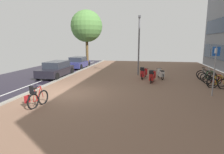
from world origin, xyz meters
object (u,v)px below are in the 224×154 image
parking_sign (215,66)px  lamp_post (139,42)px  scooter_mid (161,74)px  street_tree (87,26)px  bicycle_rack_05 (205,75)px  bicycle_foreground (37,98)px  scooter_far (152,76)px  parked_car_near (56,69)px  scooter_near (143,73)px  parked_car_far (78,63)px  bicycle_rack_01 (217,82)px  bicycle_rack_03 (209,78)px  bicycle_rack_00 (218,83)px  bicycle_rack_04 (206,76)px  bicycle_rack_02 (212,80)px

parking_sign → lamp_post: size_ratio=0.52×
scooter_mid → street_tree: bearing=142.9°
bicycle_rack_05 → street_tree: size_ratio=0.21×
bicycle_foreground → scooter_far: (5.49, 6.58, 0.06)m
scooter_far → scooter_mid: bearing=64.5°
bicycle_foreground → lamp_post: bearing=66.3°
bicycle_foreground → parked_car_near: 8.15m
scooter_near → parked_car_near: 7.64m
parked_car_near → street_tree: 8.15m
parked_car_far → parked_car_near: bearing=-88.9°
bicycle_foreground → scooter_far: size_ratio=0.80×
parked_car_near → scooter_mid: bearing=3.6°
bicycle_rack_01 → scooter_near: (-5.07, 1.91, 0.13)m
scooter_near → scooter_far: (0.69, -1.44, -0.00)m
bicycle_rack_03 → lamp_post: size_ratio=0.24×
bicycle_rack_03 → bicycle_rack_05: (0.09, 1.39, 0.02)m
bicycle_foreground → street_tree: street_tree is taller
bicycle_rack_05 → bicycle_rack_03: bearing=-93.7°
bicycle_rack_00 → bicycle_rack_04: (0.07, 2.79, -0.01)m
bicycle_rack_04 → parked_car_near: (-12.59, -0.56, 0.31)m
scooter_near → street_tree: 10.53m
bicycle_foreground → bicycle_rack_04: 12.76m
bicycle_rack_00 → bicycle_rack_02: 1.39m
bicycle_rack_04 → scooter_far: bearing=-159.3°
scooter_near → bicycle_rack_01: bearing=-20.6°
parking_sign → bicycle_rack_04: bearing=78.3°
bicycle_rack_01 → parked_car_near: bearing=173.1°
lamp_post → scooter_mid: bearing=-38.7°
scooter_mid → bicycle_rack_02: bearing=-21.8°
bicycle_rack_01 → parked_car_near: parked_car_near is taller
parking_sign → parked_car_near: bearing=160.1°
bicycle_rack_05 → parked_car_near: (-12.71, -1.26, 0.29)m
bicycle_rack_05 → scooter_far: (-4.40, -2.31, 0.11)m
bicycle_foreground → bicycle_rack_04: (9.77, 8.20, -0.07)m
parked_car_far → lamp_post: (7.23, -3.64, 2.36)m
scooter_mid → street_tree: street_tree is taller
lamp_post → bicycle_rack_00: bearing=-39.0°
bicycle_rack_00 → scooter_mid: size_ratio=0.78×
scooter_mid → bicycle_rack_05: bearing=10.7°
parked_car_near → parked_car_far: 5.79m
scooter_mid → parking_sign: size_ratio=0.61×
scooter_near → parking_sign: parking_sign is taller
parked_car_near → scooter_far: bearing=-7.2°
bicycle_rack_00 → street_tree: street_tree is taller
bicycle_foreground → scooter_near: (4.80, 8.02, 0.06)m
bicycle_rack_04 → scooter_near: 4.97m
bicycle_rack_05 → bicycle_rack_00: bearing=-93.0°
bicycle_rack_05 → scooter_mid: bicycle_rack_05 is taller
bicycle_rack_04 → scooter_mid: (-3.50, 0.01, 0.07)m
bicycle_rack_04 → parked_car_far: parked_car_far is taller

